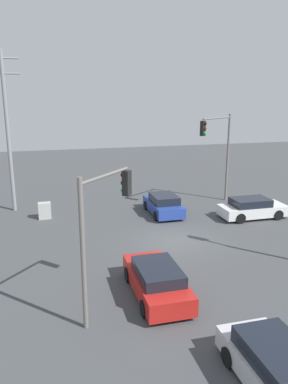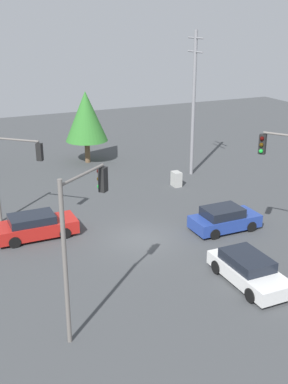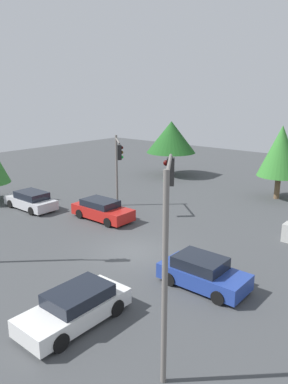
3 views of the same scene
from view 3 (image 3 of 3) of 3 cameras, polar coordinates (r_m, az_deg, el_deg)
The scene contains 10 objects.
ground_plane at distance 22.00m, azimuth -1.67°, elevation -9.10°, with size 80.00×80.00×0.00m, color #424447.
sedan_blue at distance 18.32m, azimuth 8.93°, elevation -12.07°, with size 2.06×4.20×1.47m.
sedan_red at distance 27.32m, azimuth -6.40°, elevation -2.73°, with size 2.06×4.71×1.44m.
sedan_white at distance 15.86m, azimuth -10.39°, elevation -16.85°, with size 4.65×2.07×1.40m.
sedan_silver at distance 30.88m, azimuth -16.86°, elevation -1.24°, with size 2.02×4.68×1.43m.
traffic_signal_main at distance 28.48m, azimuth -3.99°, elevation 4.73°, with size 2.42×2.67×5.73m.
traffic_signal_aux at distance 12.28m, azimuth 3.53°, elevation -5.28°, with size 3.47×2.49×6.94m.
electrical_cabinet at distance 24.98m, azimuth 21.15°, elevation -5.73°, with size 0.85×0.59×1.14m, color #B2B2AD.
tree_behind at distance 33.73m, azimuth 20.11°, elevation 5.84°, with size 3.69×3.69×6.32m.
tree_far at distance 41.02m, azimuth 4.17°, elevation 8.35°, with size 5.32×5.32×5.94m.
Camera 3 is at (14.98, 13.37, 8.99)m, focal length 35.00 mm.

